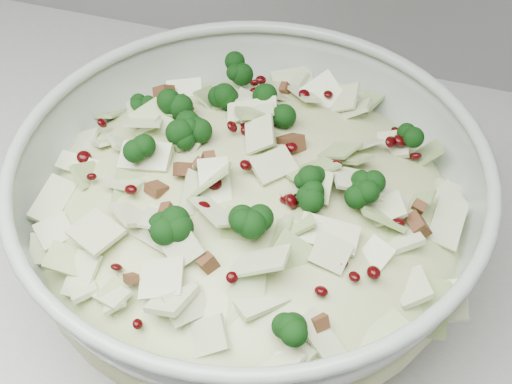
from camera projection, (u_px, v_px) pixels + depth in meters
The scene contains 2 objects.
mixing_bowl at pixel (250, 220), 0.63m from camera, with size 0.47×0.47×0.16m.
salad at pixel (250, 199), 0.61m from camera, with size 0.52×0.52×0.16m.
Camera 1 is at (-0.49, 1.21, 1.46)m, focal length 50.00 mm.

